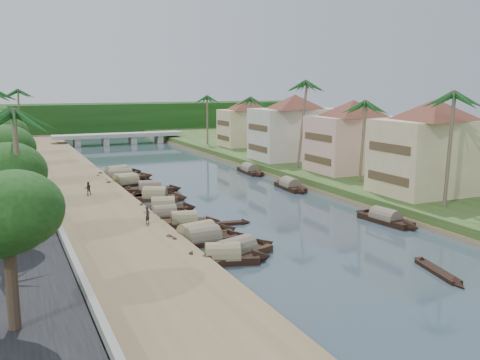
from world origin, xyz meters
name	(u,v)px	position (x,y,z in m)	size (l,w,h in m)	color
ground	(269,216)	(0.00, 0.00, 0.00)	(220.00, 220.00, 0.00)	#32414B
left_bank	(76,189)	(-16.00, 20.00, 0.40)	(10.00, 180.00, 0.80)	brown
right_bank	(321,169)	(19.00, 20.00, 0.60)	(16.00, 180.00, 1.20)	#2C451B
retaining_wall	(39,184)	(-20.20, 20.00, 1.35)	(0.40, 180.00, 1.10)	gray
treeline	(97,119)	(0.00, 100.00, 4.00)	(120.00, 14.00, 8.00)	#14330E
bridge	(119,136)	(0.00, 72.00, 1.72)	(28.00, 4.00, 2.40)	#9A9990
building_near	(433,146)	(18.99, -2.00, 6.38)	(14.85, 14.85, 10.20)	beige
building_mid	(352,135)	(19.99, 14.00, 6.13)	(14.11, 14.11, 9.70)	#D9A899
building_far	(295,126)	(18.99, 28.00, 6.38)	(15.59, 15.59, 10.20)	beige
building_distant	(247,122)	(19.99, 48.00, 5.88)	(12.62, 12.62, 9.20)	beige
sampan_0	(235,253)	(-8.45, -10.69, 0.42)	(8.96, 4.72, 2.32)	black
sampan_1	(223,257)	(-9.72, -11.30, 0.42)	(7.61, 3.78, 2.22)	black
sampan_2	(197,235)	(-9.46, -5.03, 0.42)	(8.80, 3.78, 2.27)	black
sampan_3	(203,239)	(-9.43, -6.34, 0.41)	(8.10, 2.16, 2.17)	black
sampan_4	(184,222)	(-9.00, -0.24, 0.41)	(7.16, 2.96, 2.02)	black
sampan_5	(163,208)	(-9.14, 6.18, 0.42)	(7.27, 3.40, 2.26)	black
sampan_6	(165,215)	(-9.91, 3.00, 0.41)	(6.64, 2.14, 1.99)	black
sampan_7	(152,196)	(-8.55, 12.61, 0.40)	(6.48, 1.68, 1.78)	black
sampan_8	(155,197)	(-8.43, 11.80, 0.42)	(7.69, 4.87, 2.35)	black
sampan_9	(150,189)	(-7.70, 16.73, 0.41)	(8.10, 3.21, 2.04)	black
sampan_10	(124,181)	(-9.48, 23.27, 0.41)	(7.56, 2.03, 2.09)	black
sampan_11	(127,183)	(-9.48, 21.71, 0.42)	(8.34, 4.10, 2.33)	black
sampan_12	(120,177)	(-9.25, 26.84, 0.42)	(9.55, 2.12, 2.25)	black
sampan_13	(117,174)	(-9.09, 29.54, 0.42)	(8.70, 4.62, 2.34)	black
sampan_14	(385,219)	(8.75, -6.99, 0.41)	(2.50, 8.29, 2.01)	black
sampan_15	(290,186)	(8.77, 11.22, 0.41)	(2.16, 8.15, 2.17)	black
sampan_16	(250,170)	(9.47, 24.48, 0.41)	(2.15, 8.81, 2.14)	black
canoe_0	(437,272)	(3.03, -19.50, 0.10)	(2.26, 6.45, 0.85)	black
canoe_1	(226,224)	(-5.27, -1.43, 0.10)	(4.88, 1.57, 0.78)	black
canoe_2	(136,185)	(-8.28, 21.84, 0.10)	(5.50, 3.08, 0.82)	black
palm_0	(452,97)	(15.00, -8.11, 11.79)	(3.20, 3.20, 12.42)	brown
palm_1	(363,105)	(16.00, 6.63, 10.56)	(3.20, 3.20, 11.14)	brown
palm_2	(301,84)	(15.00, 19.54, 12.96)	(3.20, 3.20, 13.62)	brown
palm_3	(248,100)	(16.00, 39.05, 10.37)	(3.20, 3.20, 10.93)	brown
palm_4	(14,116)	(-23.00, -7.00, 10.86)	(3.20, 3.20, 11.23)	brown
palm_6	(14,110)	(-22.00, 29.12, 9.68)	(3.20, 3.20, 10.02)	brown
palm_7	(207,98)	(14.00, 53.87, 10.37)	(3.20, 3.20, 10.93)	brown
palm_8	(17,92)	(-20.50, 61.05, 11.61)	(3.20, 3.20, 12.01)	brown
tree_0	(6,217)	(-24.00, -19.86, 6.91)	(4.48, 4.48, 7.46)	#4A382A
tree_1	(3,177)	(-24.00, -4.88, 6.43)	(5.26, 5.26, 7.27)	#4A382A
tree_2	(1,152)	(-24.00, 7.45, 6.83)	(5.35, 5.35, 7.71)	#4A382A
tree_3	(0,137)	(-24.00, 20.20, 7.06)	(5.48, 5.48, 8.00)	#4A382A
tree_6	(313,127)	(24.00, 30.39, 6.01)	(4.47, 4.47, 6.74)	#4A382A
person_near	(148,215)	(-12.60, -0.96, 1.56)	(0.56, 0.37, 1.53)	#25272D
person_far	(88,188)	(-15.41, 14.22, 1.52)	(0.70, 0.55, 1.45)	#2F2A21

